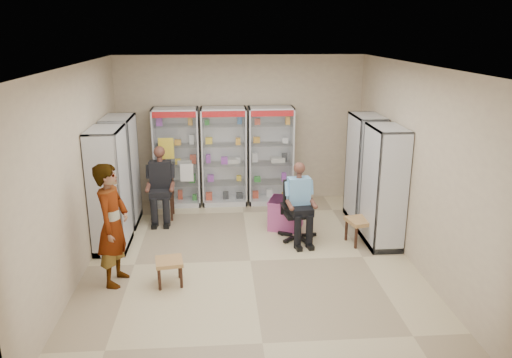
{
  "coord_description": "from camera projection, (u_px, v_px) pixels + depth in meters",
  "views": [
    {
      "loc": [
        -0.46,
        -7.1,
        3.49
      ],
      "look_at": [
        0.14,
        0.7,
        1.13
      ],
      "focal_mm": 35.0,
      "sensor_mm": 36.0,
      "label": 1
    }
  ],
  "objects": [
    {
      "name": "pink_trunk",
      "position": [
        286.0,
        214.0,
        9.05
      ],
      "size": [
        0.71,
        0.7,
        0.54
      ],
      "primitive_type": "cube",
      "rotation": [
        0.0,
        0.0,
        -0.33
      ],
      "color": "#9E3F86",
      "rests_on": "floor"
    },
    {
      "name": "cabinet_left_far",
      "position": [
        122.0,
        171.0,
        9.09
      ],
      "size": [
        0.9,
        0.5,
        2.0
      ],
      "primitive_type": "cube",
      "rotation": [
        0.0,
        0.0,
        -1.57
      ],
      "color": "#A7AAAE",
      "rests_on": "floor"
    },
    {
      "name": "cabinet_right_near",
      "position": [
        384.0,
        187.0,
        8.17
      ],
      "size": [
        0.9,
        0.5,
        2.0
      ],
      "primitive_type": "cube",
      "rotation": [
        0.0,
        0.0,
        1.57
      ],
      "color": "silver",
      "rests_on": "floor"
    },
    {
      "name": "cabinet_left_near",
      "position": [
        109.0,
        190.0,
        8.04
      ],
      "size": [
        0.9,
        0.5,
        2.0
      ],
      "primitive_type": "cube",
      "rotation": [
        0.0,
        0.0,
        -1.57
      ],
      "color": "silver",
      "rests_on": "floor"
    },
    {
      "name": "wooden_chair",
      "position": [
        162.0,
        194.0,
        9.48
      ],
      "size": [
        0.42,
        0.42,
        0.94
      ],
      "primitive_type": "cube",
      "color": "#322113",
      "rests_on": "floor"
    },
    {
      "name": "standing_man",
      "position": [
        113.0,
        225.0,
        6.92
      ],
      "size": [
        0.53,
        0.71,
        1.76
      ],
      "primitive_type": "imported",
      "rotation": [
        0.0,
        0.0,
        1.39
      ],
      "color": "gray",
      "rests_on": "floor"
    },
    {
      "name": "woven_stool_b",
      "position": [
        170.0,
        272.0,
        7.07
      ],
      "size": [
        0.43,
        0.43,
        0.37
      ],
      "primitive_type": "cube",
      "rotation": [
        0.0,
        0.0,
        0.15
      ],
      "color": "#A97147",
      "rests_on": "floor"
    },
    {
      "name": "cabinet_right_far",
      "position": [
        365.0,
        169.0,
        9.22
      ],
      "size": [
        0.9,
        0.5,
        2.0
      ],
      "primitive_type": "cube",
      "rotation": [
        0.0,
        0.0,
        1.57
      ],
      "color": "#B3B5BB",
      "rests_on": "floor"
    },
    {
      "name": "cabinet_back_left",
      "position": [
        177.0,
        158.0,
        10.04
      ],
      "size": [
        0.9,
        0.5,
        2.0
      ],
      "primitive_type": "cube",
      "color": "#ACB0B3",
      "rests_on": "floor"
    },
    {
      "name": "woven_stool_a",
      "position": [
        360.0,
        231.0,
        8.41
      ],
      "size": [
        0.52,
        0.52,
        0.43
      ],
      "primitive_type": "cube",
      "rotation": [
        0.0,
        0.0,
        0.22
      ],
      "color": "#B08B4A",
      "rests_on": "floor"
    },
    {
      "name": "office_chair",
      "position": [
        297.0,
        211.0,
        8.53
      ],
      "size": [
        0.62,
        0.62,
        1.01
      ],
      "primitive_type": "cube",
      "rotation": [
        0.0,
        0.0,
        0.13
      ],
      "color": "black",
      "rests_on": "floor"
    },
    {
      "name": "cabinet_back_right",
      "position": [
        271.0,
        156.0,
        10.18
      ],
      "size": [
        0.9,
        0.5,
        2.0
      ],
      "primitive_type": "cube",
      "color": "silver",
      "rests_on": "floor"
    },
    {
      "name": "seated_shopkeeper",
      "position": [
        298.0,
        204.0,
        8.44
      ],
      "size": [
        0.5,
        0.64,
        1.29
      ],
      "primitive_type": null,
      "rotation": [
        0.0,
        0.0,
        0.13
      ],
      "color": "#6CA4D6",
      "rests_on": "floor"
    },
    {
      "name": "floor",
      "position": [
        250.0,
        261.0,
        7.82
      ],
      "size": [
        6.0,
        6.0,
        0.0
      ],
      "primitive_type": "plane",
      "color": "tan",
      "rests_on": "ground"
    },
    {
      "name": "room_shell",
      "position": [
        250.0,
        138.0,
        7.25
      ],
      "size": [
        5.02,
        6.02,
        3.01
      ],
      "color": "#C2B090",
      "rests_on": "ground"
    },
    {
      "name": "seated_customer",
      "position": [
        161.0,
        185.0,
        9.38
      ],
      "size": [
        0.44,
        0.6,
        1.34
      ],
      "primitive_type": null,
      "color": "black",
      "rests_on": "floor"
    },
    {
      "name": "cabinet_back_mid",
      "position": [
        224.0,
        157.0,
        10.11
      ],
      "size": [
        0.9,
        0.5,
        2.0
      ],
      "primitive_type": "cube",
      "color": "#A7A9AE",
      "rests_on": "floor"
    },
    {
      "name": "tea_glass",
      "position": [
        290.0,
        197.0,
        8.92
      ],
      "size": [
        0.07,
        0.07,
        0.1
      ],
      "primitive_type": "cylinder",
      "color": "#5B2007",
      "rests_on": "pink_trunk"
    }
  ]
}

